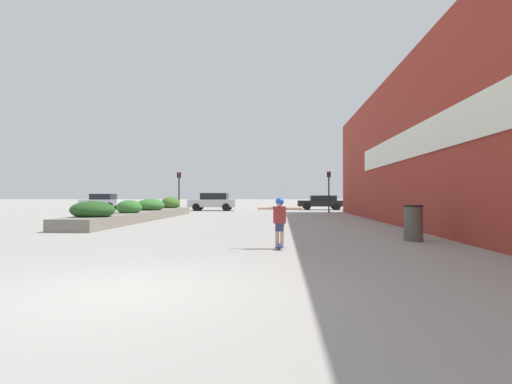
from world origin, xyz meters
TOP-DOWN VIEW (x-y plane):
  - ground_plane at (0.00, 0.00)m, footprint 300.00×300.00m
  - building_wall_right at (7.83, 10.92)m, footprint 0.67×35.03m
  - planter_box at (-5.64, 16.61)m, footprint 1.89×15.97m
  - skateboard at (2.24, 4.72)m, footprint 0.24×0.72m
  - skateboarder at (2.24, 4.72)m, footprint 1.15×0.21m
  - trash_bin at (6.30, 6.76)m, footprint 0.58×0.58m
  - car_leftmost at (6.25, 33.56)m, footprint 4.54×2.03m
  - car_center_left at (16.31, 32.02)m, footprint 4.41×1.88m
  - car_center_right at (-3.95, 30.80)m, footprint 4.37×1.94m
  - car_rightmost at (-15.64, 33.35)m, footprint 3.91×2.01m
  - traffic_light_left at (-5.87, 25.82)m, footprint 0.28×0.30m
  - traffic_light_right at (6.09, 26.32)m, footprint 0.28×0.30m

SIDE VIEW (x-z plane):
  - ground_plane at x=0.00m, z-range 0.00..0.00m
  - skateboard at x=2.24m, z-range 0.02..0.12m
  - planter_box at x=-5.64m, z-range -0.22..1.09m
  - trash_bin at x=6.30m, z-range 0.00..1.09m
  - car_leftmost at x=6.25m, z-range 0.06..1.46m
  - car_center_left at x=16.31m, z-range 0.05..1.58m
  - car_rightmost at x=-15.64m, z-range 0.04..1.61m
  - skateboarder at x=2.24m, z-range 0.23..1.46m
  - car_center_right at x=-3.95m, z-range 0.03..1.66m
  - traffic_light_left at x=-5.87m, z-range 0.61..3.86m
  - traffic_light_right at x=6.09m, z-range 0.61..3.91m
  - building_wall_right at x=7.83m, z-range 0.00..7.22m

